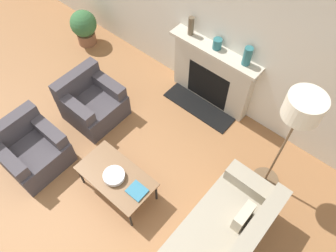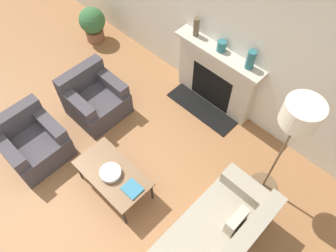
# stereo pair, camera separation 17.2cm
# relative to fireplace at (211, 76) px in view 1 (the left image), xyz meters

# --- Properties ---
(ground_plane) EXTENTS (18.00, 18.00, 0.00)m
(ground_plane) POSITION_rel_fireplace_xyz_m (-0.09, -2.57, -0.54)
(ground_plane) COLOR #99663D
(wall_back) EXTENTS (18.00, 0.06, 2.90)m
(wall_back) POSITION_rel_fireplace_xyz_m (-0.09, 0.14, 0.91)
(wall_back) COLOR silver
(wall_back) RESTS_ON ground_plane
(fireplace) EXTENTS (1.52, 0.59, 1.12)m
(fireplace) POSITION_rel_fireplace_xyz_m (0.00, 0.00, 0.00)
(fireplace) COLOR beige
(fireplace) RESTS_ON ground_plane
(couch) EXTENTS (0.83, 1.99, 0.79)m
(couch) POSITION_rel_fireplace_xyz_m (1.58, -2.09, -0.23)
(couch) COLOR #9E937F
(couch) RESTS_ON ground_plane
(armchair_near) EXTENTS (0.81, 0.82, 0.78)m
(armchair_near) POSITION_rel_fireplace_xyz_m (-1.23, -2.68, -0.24)
(armchair_near) COLOR #423D42
(armchair_near) RESTS_ON ground_plane
(armchair_far) EXTENTS (0.81, 0.82, 0.78)m
(armchair_far) POSITION_rel_fireplace_xyz_m (-1.23, -1.51, -0.24)
(armchair_far) COLOR #423D42
(armchair_far) RESTS_ON ground_plane
(coffee_table) EXTENTS (1.05, 0.58, 0.45)m
(coffee_table) POSITION_rel_fireplace_xyz_m (0.07, -2.21, -0.12)
(coffee_table) COLOR brown
(coffee_table) RESTS_ON ground_plane
(bowl) EXTENTS (0.29, 0.29, 0.08)m
(bowl) POSITION_rel_fireplace_xyz_m (0.07, -2.24, -0.04)
(bowl) COLOR silver
(bowl) RESTS_ON coffee_table
(book) EXTENTS (0.24, 0.21, 0.02)m
(book) POSITION_rel_fireplace_xyz_m (0.43, -2.18, -0.08)
(book) COLOR teal
(book) RESTS_ON coffee_table
(floor_lamp) EXTENTS (0.42, 0.42, 1.85)m
(floor_lamp) POSITION_rel_fireplace_xyz_m (1.56, -0.72, 1.00)
(floor_lamp) COLOR brown
(floor_lamp) RESTS_ON ground_plane
(mantel_vase_left) EXTENTS (0.09, 0.09, 0.29)m
(mantel_vase_left) POSITION_rel_fireplace_xyz_m (-0.48, 0.01, 0.72)
(mantel_vase_left) COLOR brown
(mantel_vase_left) RESTS_ON fireplace
(mantel_vase_center_left) EXTENTS (0.13, 0.13, 0.16)m
(mantel_vase_center_left) POSITION_rel_fireplace_xyz_m (0.01, 0.01, 0.65)
(mantel_vase_center_left) COLOR #28666B
(mantel_vase_center_left) RESTS_ON fireplace
(mantel_vase_center_right) EXTENTS (0.12, 0.12, 0.28)m
(mantel_vase_center_right) POSITION_rel_fireplace_xyz_m (0.50, 0.01, 0.71)
(mantel_vase_center_right) COLOR #28666B
(mantel_vase_center_right) RESTS_ON fireplace
(potted_plant) EXTENTS (0.50, 0.50, 0.70)m
(potted_plant) POSITION_rel_fireplace_xyz_m (-2.68, -0.39, -0.16)
(potted_plant) COLOR brown
(potted_plant) RESTS_ON ground_plane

